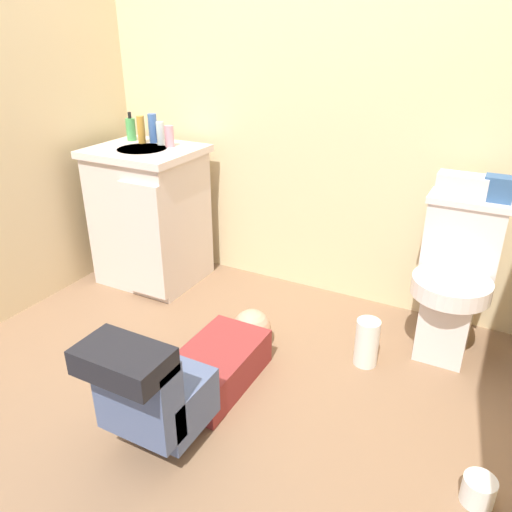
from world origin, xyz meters
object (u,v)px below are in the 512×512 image
soap_dispenser (131,129)px  faucet (159,134)px  bottle_amber (141,130)px  person_plumber (191,372)px  bottle_clear (160,133)px  paper_towel_roll (367,342)px  vanity_cabinet (150,215)px  tissue_box (462,185)px  bottle_pink (169,136)px  toiletry_bag (499,189)px  bottle_blue (153,128)px  toilet_paper_roll (478,491)px  toilet (454,280)px

soap_dispenser → faucet: bearing=6.0°
bottle_amber → person_plumber: bearing=-45.0°
person_plumber → bottle_clear: 1.48m
person_plumber → paper_towel_roll: (0.55, 0.63, -0.06)m
vanity_cabinet → bottle_clear: bottle_clear is taller
tissue_box → soap_dispenser: bearing=-178.8°
faucet → bottle_pink: (0.11, -0.05, 0.01)m
faucet → paper_towel_roll: bearing=-15.3°
tissue_box → toiletry_bag: size_ratio=1.77×
soap_dispenser → paper_towel_roll: size_ratio=0.72×
bottle_blue → toilet_paper_roll: size_ratio=1.50×
faucet → bottle_amber: bearing=-151.8°
person_plumber → toiletry_bag: bearing=47.3°
toiletry_bag → bottle_amber: 1.93m
paper_towel_roll → toilet: bearing=46.8°
toiletry_bag → bottle_clear: size_ratio=0.96×
soap_dispenser → bottle_pink: bearing=-5.9°
person_plumber → tissue_box: size_ratio=4.84×
soap_dispenser → bottle_pink: size_ratio=1.39×
vanity_cabinet → bottle_pink: 0.48m
faucet → soap_dispenser: soap_dispenser is taller
toiletry_bag → bottle_blue: 1.88m
toiletry_bag → vanity_cabinet: bearing=-174.9°
toiletry_bag → bottle_clear: 1.80m
faucet → vanity_cabinet: bearing=-88.7°
bottle_blue → bottle_pink: (0.15, -0.05, -0.02)m
paper_towel_roll → vanity_cabinet: bearing=170.3°
bottle_blue → paper_towel_roll: 1.71m
toiletry_bag → paper_towel_roll: (-0.41, -0.41, -0.69)m
toilet → tissue_box: (-0.04, 0.09, 0.43)m
toilet_paper_roll → bottle_amber: bearing=156.3°
vanity_cabinet → soap_dispenser: (-0.19, 0.13, 0.47)m
toilet → bottle_clear: (-1.70, 0.04, 0.52)m
toiletry_bag → toilet_paper_roll: toiletry_bag is taller
bottle_amber → tissue_box: bearing=2.1°
person_plumber → paper_towel_roll: size_ratio=4.59×
vanity_cabinet → bottle_amber: 0.50m
bottle_blue → faucet: bearing=1.3°
vanity_cabinet → toilet_paper_roll: vanity_cabinet is taller
tissue_box → bottle_blue: bearing=-179.3°
bottle_amber → bottle_clear: size_ratio=1.20×
bottle_pink → toilet_paper_roll: (1.87, -0.91, -0.83)m
bottle_pink → bottle_amber: bearing=178.9°
toilet → bottle_clear: bottle_clear is taller
toilet → tissue_box: 0.44m
bottle_amber → bottle_pink: size_ratio=1.30×
tissue_box → bottle_pink: bearing=-177.4°
toilet → bottle_blue: bearing=177.7°
bottle_amber → soap_dispenser: bearing=164.8°
bottle_amber → bottle_pink: 0.20m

